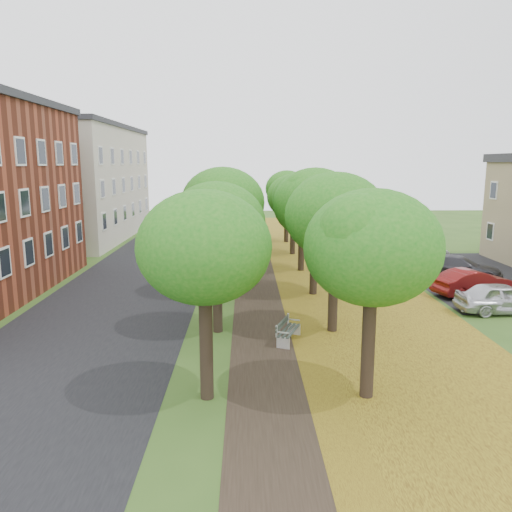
{
  "coord_description": "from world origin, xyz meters",
  "views": [
    {
      "loc": [
        -1.03,
        -13.97,
        6.93
      ],
      "look_at": [
        -0.52,
        9.79,
        2.5
      ],
      "focal_mm": 35.0,
      "sensor_mm": 36.0,
      "label": 1
    }
  ],
  "objects_px": {
    "car_red": "(472,282)",
    "car_silver": "(503,298)",
    "car_grey": "(458,268)",
    "car_white": "(412,250)",
    "bench": "(287,330)"
  },
  "relations": [
    {
      "from": "bench",
      "to": "car_silver",
      "type": "bearing_deg",
      "value": -50.85
    },
    {
      "from": "car_red",
      "to": "car_grey",
      "type": "xyz_separation_m",
      "value": [
        0.8,
        3.67,
        0.02
      ]
    },
    {
      "from": "car_grey",
      "to": "car_white",
      "type": "xyz_separation_m",
      "value": [
        -0.8,
        5.97,
        0.03
      ]
    },
    {
      "from": "car_red",
      "to": "car_silver",
      "type": "bearing_deg",
      "value": 163.27
    },
    {
      "from": "bench",
      "to": "car_grey",
      "type": "height_order",
      "value": "car_grey"
    },
    {
      "from": "bench",
      "to": "car_grey",
      "type": "relative_size",
      "value": 0.38
    },
    {
      "from": "car_silver",
      "to": "car_grey",
      "type": "xyz_separation_m",
      "value": [
        0.8,
        6.85,
        0.0
      ]
    },
    {
      "from": "car_white",
      "to": "bench",
      "type": "bearing_deg",
      "value": 133.48
    },
    {
      "from": "car_silver",
      "to": "car_grey",
      "type": "height_order",
      "value": "car_grey"
    },
    {
      "from": "car_red",
      "to": "car_grey",
      "type": "distance_m",
      "value": 3.76
    },
    {
      "from": "car_silver",
      "to": "car_white",
      "type": "distance_m",
      "value": 12.83
    },
    {
      "from": "car_red",
      "to": "car_grey",
      "type": "relative_size",
      "value": 0.86
    },
    {
      "from": "bench",
      "to": "car_silver",
      "type": "height_order",
      "value": "car_silver"
    },
    {
      "from": "bench",
      "to": "car_red",
      "type": "xyz_separation_m",
      "value": [
        10.39,
        6.75,
        0.26
      ]
    },
    {
      "from": "bench",
      "to": "car_red",
      "type": "bearing_deg",
      "value": -36.8
    }
  ]
}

